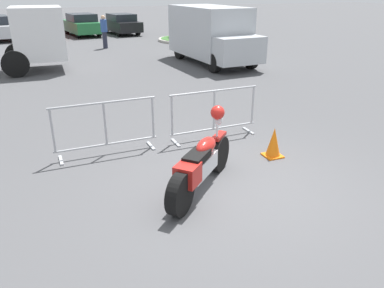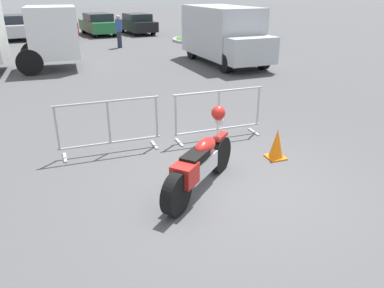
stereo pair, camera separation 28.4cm
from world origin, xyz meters
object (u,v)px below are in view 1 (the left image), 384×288
object	(u,v)px
delivery_van	(211,33)
parked_car_black	(121,24)
crowd_barrier_far	(214,113)
parked_car_green	(82,24)
motorcycle	(201,163)
pedestrian	(104,31)
traffic_cone	(274,143)
parked_car_red	(40,25)
crowd_barrier_near	(105,128)

from	to	relation	value
delivery_van	parked_car_black	xyz separation A→B (m)	(-1.32, 11.96, -0.56)
crowd_barrier_far	parked_car_green	world-z (taller)	parked_car_green
motorcycle	parked_car_black	world-z (taller)	parked_car_black
motorcycle	parked_car_black	bearing A→B (deg)	37.57
parked_car_green	pedestrian	size ratio (longest dim) A/B	2.58
parked_car_green	traffic_cone	world-z (taller)	parked_car_green
delivery_van	motorcycle	bearing A→B (deg)	-29.12
traffic_cone	parked_car_black	bearing A→B (deg)	85.64
parked_car_red	parked_car_black	bearing A→B (deg)	-101.30
crowd_barrier_near	parked_car_red	world-z (taller)	parked_car_red
motorcycle	parked_car_green	xyz separation A→B (m)	(0.81, 22.13, 0.24)
parked_car_black	crowd_barrier_near	bearing A→B (deg)	158.19
crowd_barrier_near	parked_car_black	bearing A→B (deg)	77.02
parked_car_red	pedestrian	xyz separation A→B (m)	(3.04, -6.34, 0.17)
crowd_barrier_far	parked_car_green	xyz separation A→B (m)	(-0.35, 20.12, 0.16)
crowd_barrier_near	parked_car_green	xyz separation A→B (m)	(1.97, 20.12, 0.16)
crowd_barrier_far	traffic_cone	bearing A→B (deg)	-64.14
crowd_barrier_far	pedestrian	distance (m)	13.82
motorcycle	crowd_barrier_near	world-z (taller)	motorcycle
parked_car_black	delivery_van	bearing A→B (deg)	177.45
motorcycle	crowd_barrier_far	distance (m)	2.32
parked_car_red	crowd_barrier_far	bearing A→B (deg)	179.54
delivery_van	parked_car_black	distance (m)	12.04
crowd_barrier_near	pedestrian	xyz separation A→B (m)	(2.39, 13.82, 0.37)
crowd_barrier_far	delivery_van	size ratio (longest dim) A/B	0.40
motorcycle	pedestrian	size ratio (longest dim) A/B	1.01
crowd_barrier_near	delivery_van	bearing A→B (deg)	53.46
delivery_van	parked_car_red	size ratio (longest dim) A/B	1.11
crowd_barrier_near	parked_car_black	size ratio (longest dim) A/B	0.49
motorcycle	parked_car_red	size ratio (longest dim) A/B	0.37
pedestrian	crowd_barrier_far	bearing A→B (deg)	6.06
parked_car_black	parked_car_green	bearing A→B (deg)	77.13
crowd_barrier_far	pedestrian	xyz separation A→B (m)	(0.07, 13.82, 0.37)
motorcycle	parked_car_red	xyz separation A→B (m)	(-1.81, 22.17, 0.28)
motorcycle	delivery_van	bearing A→B (deg)	21.02
crowd_barrier_near	parked_car_green	bearing A→B (deg)	84.40
parked_car_black	traffic_cone	bearing A→B (deg)	166.80
motorcycle	traffic_cone	world-z (taller)	motorcycle
crowd_barrier_near	crowd_barrier_far	distance (m)	2.32
crowd_barrier_near	traffic_cone	distance (m)	3.27
parked_car_red	traffic_cone	bearing A→B (deg)	-179.29
delivery_van	traffic_cone	xyz separation A→B (m)	(-2.94, -9.32, -0.95)
parked_car_green	pedestrian	distance (m)	6.32
parked_car_red	traffic_cone	size ratio (longest dim) A/B	7.78
parked_car_red	pedestrian	size ratio (longest dim) A/B	2.71
crowd_barrier_near	traffic_cone	xyz separation A→B (m)	(2.97, -1.34, -0.26)
delivery_van	parked_car_red	bearing A→B (deg)	-155.37
crowd_barrier_far	delivery_van	bearing A→B (deg)	65.77
parked_car_red	traffic_cone	world-z (taller)	parked_car_red
motorcycle	traffic_cone	xyz separation A→B (m)	(1.81, 0.66, -0.18)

